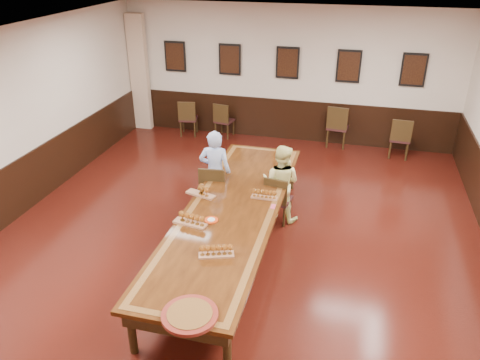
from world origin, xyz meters
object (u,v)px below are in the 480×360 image
(spare_chair_c, at_px, (338,126))
(carved_platter, at_px, (190,315))
(spare_chair_a, at_px, (188,117))
(spare_chair_b, at_px, (224,120))
(conference_table, at_px, (232,217))
(chair_woman, at_px, (278,198))
(spare_chair_d, at_px, (400,137))
(person_man, at_px, (215,172))
(person_woman, at_px, (281,183))
(chair_man, at_px, (214,189))

(spare_chair_c, bearing_deg, carved_platter, 86.67)
(spare_chair_a, relative_size, spare_chair_b, 1.04)
(conference_table, bearing_deg, chair_woman, 63.09)
(conference_table, bearing_deg, spare_chair_d, 58.90)
(person_man, xyz_separation_m, conference_table, (0.62, -1.13, -0.16))
(spare_chair_b, bearing_deg, spare_chair_c, -167.83)
(spare_chair_a, height_order, person_woman, person_woman)
(carved_platter, bearing_deg, spare_chair_c, 81.09)
(spare_chair_c, xyz_separation_m, conference_table, (-1.30, -4.82, 0.10))
(spare_chair_c, bearing_deg, spare_chair_d, 172.71)
(chair_woman, height_order, person_man, person_man)
(spare_chair_b, xyz_separation_m, person_woman, (2.06, -3.58, 0.25))
(chair_man, xyz_separation_m, conference_table, (0.61, -1.03, 0.13))
(spare_chair_b, distance_m, person_man, 3.73)
(chair_woman, bearing_deg, spare_chair_c, -92.49)
(chair_woman, distance_m, person_man, 1.21)
(chair_man, xyz_separation_m, spare_chair_a, (-1.81, 3.60, -0.03))
(spare_chair_c, distance_m, conference_table, 4.99)
(spare_chair_a, height_order, person_man, person_man)
(spare_chair_b, xyz_separation_m, person_man, (0.88, -3.61, 0.33))
(chair_woman, distance_m, person_woman, 0.27)
(spare_chair_b, height_order, person_man, person_man)
(chair_man, xyz_separation_m, chair_woman, (1.15, 0.04, -0.04))
(spare_chair_d, distance_m, person_woman, 3.97)
(chair_woman, height_order, spare_chair_c, spare_chair_c)
(chair_man, xyz_separation_m, carved_platter, (0.78, -3.37, 0.29))
(spare_chair_a, distance_m, carved_platter, 7.45)
(spare_chair_a, relative_size, person_woman, 0.66)
(person_man, xyz_separation_m, person_woman, (1.17, 0.03, -0.08))
(chair_woman, distance_m, carved_platter, 3.45)
(chair_man, height_order, spare_chair_c, spare_chair_c)
(person_man, distance_m, carved_platter, 3.56)
(spare_chair_c, bearing_deg, chair_woman, 84.21)
(conference_table, xyz_separation_m, carved_platter, (0.17, -2.35, 0.16))
(chair_woman, bearing_deg, spare_chair_b, -52.06)
(spare_chair_c, relative_size, person_woman, 0.74)
(conference_table, distance_m, carved_platter, 2.36)
(person_man, bearing_deg, conference_table, 112.80)
(person_man, bearing_deg, spare_chair_a, -68.67)
(spare_chair_b, distance_m, carved_platter, 7.29)
(spare_chair_c, distance_m, spare_chair_d, 1.45)
(spare_chair_a, bearing_deg, spare_chair_c, 172.19)
(spare_chair_b, bearing_deg, person_man, 114.36)
(spare_chair_c, relative_size, conference_table, 0.20)
(person_woman, xyz_separation_m, conference_table, (-0.56, -1.16, -0.08))
(conference_table, bearing_deg, spare_chair_b, 107.55)
(spare_chair_c, bearing_deg, conference_table, 80.52)
(person_woman, relative_size, carved_platter, 1.90)
(carved_platter, bearing_deg, spare_chair_b, 103.27)
(spare_chair_c, xyz_separation_m, person_woman, (-0.74, -3.66, 0.18))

